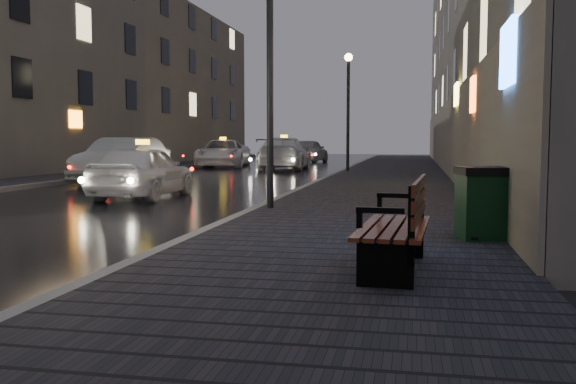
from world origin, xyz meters
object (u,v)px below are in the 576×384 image
object	(u,v)px
lamp_far	(348,97)
car_far	(308,151)
trash_bin	(482,202)
taxi_mid	(284,154)
car_left_mid	(123,161)
taxi_far	(223,153)
lamp_near	(270,48)
bench	(401,225)
taxi_near	(143,171)

from	to	relation	value
lamp_far	car_far	size ratio (longest dim) A/B	1.13
trash_bin	taxi_mid	distance (m)	24.08
car_left_mid	car_far	bearing A→B (deg)	80.33
taxi_mid	taxi_far	xyz separation A→B (m)	(-4.05, 2.52, -0.05)
car_far	trash_bin	bearing A→B (deg)	109.79
trash_bin	car_far	distance (m)	33.64
lamp_near	car_far	xyz separation A→B (m)	(-3.99, 29.23, -2.69)
trash_bin	car_left_mid	xyz separation A→B (m)	(-11.18, 11.61, 0.14)
lamp_near	taxi_mid	world-z (taller)	lamp_near
lamp_near	taxi_far	size ratio (longest dim) A/B	0.94
trash_bin	lamp_near	bearing A→B (deg)	126.93
car_left_mid	taxi_mid	distance (m)	11.80
bench	taxi_far	size ratio (longest dim) A/B	0.37
car_left_mid	car_far	distance (m)	21.33
taxi_mid	lamp_far	bearing A→B (deg)	133.04
lamp_near	bench	xyz separation A→B (m)	(2.84, -6.04, -2.82)
lamp_far	car_left_mid	size ratio (longest dim) A/B	1.05
lamp_far	taxi_mid	size ratio (longest dim) A/B	0.92
lamp_near	bench	distance (m)	7.25
lamp_near	bench	size ratio (longest dim) A/B	2.56
trash_bin	taxi_mid	xyz separation A→B (m)	(-7.60, 22.85, 0.15)
car_far	taxi_far	bearing A→B (deg)	69.31
lamp_far	bench	distance (m)	22.40
lamp_near	taxi_mid	size ratio (longest dim) A/B	0.92
car_left_mid	taxi_near	bearing A→B (deg)	-60.28
taxi_near	car_left_mid	size ratio (longest dim) A/B	0.85
lamp_near	lamp_far	world-z (taller)	same
lamp_far	car_far	bearing A→B (deg)	106.80
lamp_near	taxi_far	distance (m)	23.37
car_left_mid	bench	bearing A→B (deg)	-55.59
bench	lamp_far	bearing A→B (deg)	101.05
bench	car_left_mid	xyz separation A→B (m)	(-10.07, 14.19, 0.16)
trash_bin	taxi_near	size ratio (longest dim) A/B	0.25
taxi_far	car_left_mid	bearing A→B (deg)	-95.80
trash_bin	car_far	world-z (taller)	car_far
lamp_far	taxi_mid	distance (m)	5.64
taxi_mid	taxi_near	bearing A→B (deg)	83.94
taxi_near	car_left_mid	distance (m)	5.91
bench	car_left_mid	bearing A→B (deg)	129.07
lamp_near	taxi_mid	distance (m)	19.90
trash_bin	bench	bearing A→B (deg)	-125.11
lamp_near	car_left_mid	size ratio (longest dim) A/B	1.05
bench	taxi_near	bearing A→B (deg)	131.47
taxi_near	taxi_far	distance (m)	19.16
taxi_near	taxi_mid	distance (m)	16.33
taxi_far	car_far	world-z (taller)	car_far
taxi_far	car_far	bearing A→B (deg)	55.41
taxi_near	car_left_mid	bearing A→B (deg)	-60.89
taxi_near	taxi_far	world-z (taller)	taxi_far
bench	taxi_mid	distance (m)	26.24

